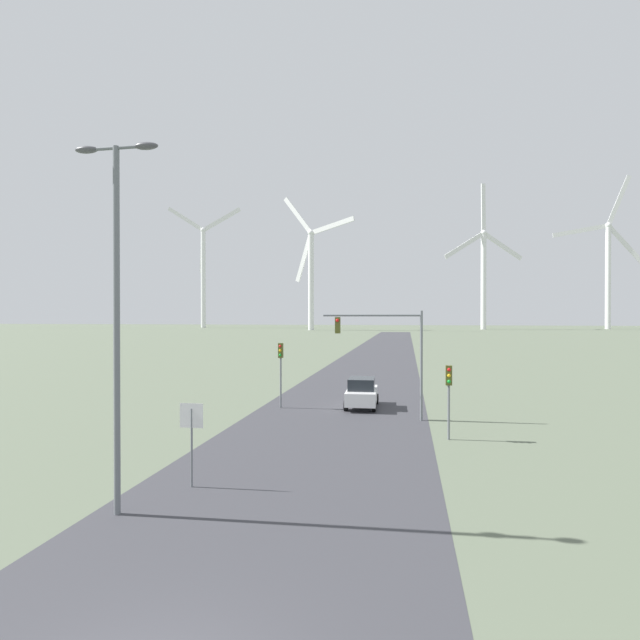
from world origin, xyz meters
name	(u,v)px	position (x,y,z in m)	size (l,w,h in m)	color
road_surface	(371,367)	(0.00, 48.00, 0.00)	(10.00, 240.00, 0.01)	#38383D
streetlamp	(117,287)	(-4.24, 6.25, 6.46)	(2.54, 0.32, 10.47)	slate
stop_sign_near	(192,428)	(-3.11, 8.73, 1.93)	(0.81, 0.07, 2.76)	slate
traffic_light_post_near_left	(281,360)	(-3.74, 22.89, 2.91)	(0.28, 0.34, 3.96)	slate
traffic_light_post_near_right	(449,385)	(5.73, 16.63, 2.48)	(0.28, 0.34, 3.38)	slate
traffic_light_mast_overhead	(385,341)	(2.71, 20.62, 4.29)	(5.41, 0.35, 5.91)	slate
car_approaching	(362,393)	(1.13, 23.88, 0.91)	(1.92, 4.15, 1.83)	white
wind_turbine_far_left	(203,267)	(-91.04, 216.04, 28.58)	(36.00, 2.60, 57.65)	white
wind_turbine_left	(311,268)	(-33.32, 185.89, 24.33)	(30.51, 14.59, 54.00)	white
wind_turbine_center	(484,268)	(35.09, 208.08, 25.27)	(33.28, 15.37, 60.27)	white
wind_turbine_right	(608,264)	(88.62, 224.47, 27.90)	(36.79, 2.70, 65.32)	white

